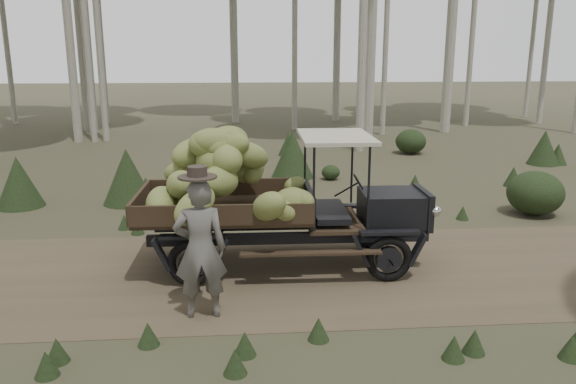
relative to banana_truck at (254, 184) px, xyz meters
name	(u,v)px	position (x,y,z in m)	size (l,w,h in m)	color
ground	(306,272)	(0.81, -0.24, -1.41)	(120.00, 120.00, 0.00)	#473D2B
dirt_track	(306,272)	(0.81, -0.24, -1.41)	(70.00, 4.00, 0.01)	brown
banana_truck	(254,184)	(0.00, 0.00, 0.00)	(4.78, 2.28, 2.34)	black
farmer	(200,247)	(-0.75, -1.66, -0.44)	(0.72, 0.54, 2.04)	#5D5A55
undergrowth	(370,252)	(1.69, -0.84, -0.88)	(23.62, 22.88, 1.35)	#233319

